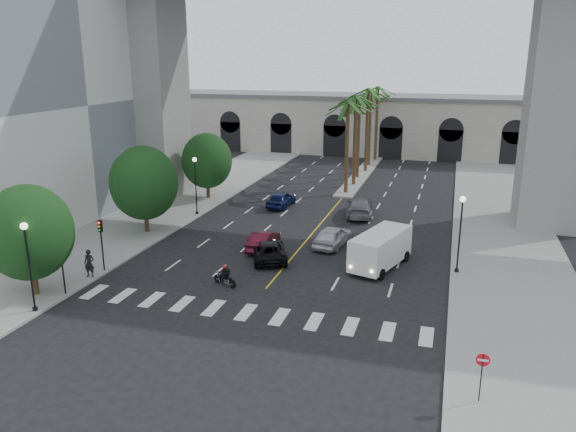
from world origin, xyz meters
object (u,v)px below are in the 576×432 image
object	(u,v)px
lamp_post_right	(460,228)
cargo_van	(380,248)
lamp_post_left_far	(196,181)
traffic_signal_near	(61,257)
pedestrian_a	(89,263)
car_c	(269,250)
car_d	(360,207)
pedestrian_b	(67,235)
do_not_enter_sign	(482,368)
car_b	(263,240)
lamp_post_left_near	(28,260)
motorcycle_rider	(225,276)
car_a	(333,236)
traffic_signal_far	(101,237)
car_e	(281,199)

from	to	relation	value
lamp_post_right	cargo_van	xyz separation A→B (m)	(-5.09, -0.26, -1.84)
lamp_post_left_far	traffic_signal_near	bearing A→B (deg)	-89.69
pedestrian_a	lamp_post_right	bearing A→B (deg)	8.25
lamp_post_right	car_c	world-z (taller)	lamp_post_right
car_d	pedestrian_b	distance (m)	24.81
pedestrian_a	do_not_enter_sign	distance (m)	24.97
car_b	cargo_van	bearing A→B (deg)	170.81
lamp_post_left_near	cargo_van	bearing A→B (deg)	35.73
lamp_post_right	motorcycle_rider	size ratio (longest dim) A/B	3.00
lamp_post_left_near	lamp_post_left_far	bearing A→B (deg)	90.00
car_b	car_d	size ratio (longest dim) A/B	0.75
lamp_post_left_near	lamp_post_left_far	world-z (taller)	same
lamp_post_left_far	car_b	distance (m)	11.54
pedestrian_a	do_not_enter_sign	world-z (taller)	do_not_enter_sign
lamp_post_left_far	pedestrian_a	world-z (taller)	lamp_post_left_far
car_d	do_not_enter_sign	size ratio (longest dim) A/B	2.41
car_a	lamp_post_left_near	bearing A→B (deg)	58.29
car_a	pedestrian_a	size ratio (longest dim) A/B	2.53
car_c	traffic_signal_far	bearing A→B (deg)	6.39
lamp_post_left_far	car_e	world-z (taller)	lamp_post_left_far
motorcycle_rider	car_e	xyz separation A→B (m)	(-2.36, 19.39, 0.14)
cargo_van	do_not_enter_sign	size ratio (longest dim) A/B	2.63
traffic_signal_near	pedestrian_a	distance (m)	3.13
traffic_signal_near	car_e	xyz separation A→B (m)	(6.33, 23.62, -1.75)
cargo_van	traffic_signal_far	bearing A→B (deg)	-143.31
traffic_signal_far	car_d	size ratio (longest dim) A/B	0.65
car_e	pedestrian_a	bearing A→B (deg)	75.53
motorcycle_rider	do_not_enter_sign	bearing A→B (deg)	-6.21
pedestrian_b	traffic_signal_far	bearing A→B (deg)	-11.74
car_b	pedestrian_a	bearing A→B (deg)	43.13
car_d	pedestrian_b	xyz separation A→B (m)	(-19.58, -15.25, 0.19)
traffic_signal_far	cargo_van	size ratio (longest dim) A/B	0.59
traffic_signal_far	cargo_van	xyz separation A→B (m)	(17.61, 6.24, -1.13)
car_a	car_e	bearing A→B (deg)	-45.60
car_e	do_not_enter_sign	xyz separation A→B (m)	(17.39, -27.98, 0.95)
motorcycle_rider	pedestrian_a	world-z (taller)	pedestrian_a
car_c	car_b	bearing A→B (deg)	-83.60
lamp_post_right	traffic_signal_far	size ratio (longest dim) A/B	1.47
motorcycle_rider	pedestrian_b	distance (m)	14.54
do_not_enter_sign	lamp_post_left_far	bearing A→B (deg)	133.97
lamp_post_left_near	pedestrian_b	xyz separation A→B (m)	(-5.37, 9.96, -2.21)
do_not_enter_sign	car_e	bearing A→B (deg)	119.65
lamp_post_left_near	pedestrian_a	xyz separation A→B (m)	(-0.10, 5.27, -2.15)
lamp_post_left_far	car_c	size ratio (longest dim) A/B	1.09
car_a	cargo_van	bearing A→B (deg)	147.96
car_e	car_a	bearing A→B (deg)	128.94
car_b	car_d	distance (m)	12.46
car_b	do_not_enter_sign	distance (m)	21.85
car_a	car_d	xyz separation A→B (m)	(0.56, 9.01, 0.03)
car_d	do_not_enter_sign	bearing A→B (deg)	101.51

